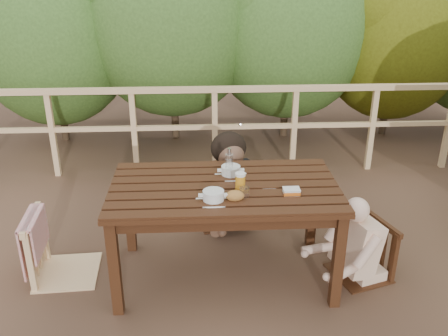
{
  "coord_description": "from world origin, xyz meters",
  "views": [
    {
      "loc": [
        -0.17,
        -3.22,
        2.33
      ],
      "look_at": [
        0.0,
        0.05,
        0.9
      ],
      "focal_mm": 39.33,
      "sensor_mm": 36.0,
      "label": 1
    }
  ],
  "objects_px": {
    "chair_far": "(223,172)",
    "woman": "(223,149)",
    "tumbler": "(244,193)",
    "bottle": "(229,164)",
    "soup_near": "(213,196)",
    "chair_left": "(60,219)",
    "bread_roll": "(235,196)",
    "chair_right": "(364,229)",
    "beer_glass": "(240,182)",
    "table": "(224,232)",
    "soup_far": "(231,171)",
    "diner_right": "(370,211)",
    "butter_tub": "(291,192)"
  },
  "relations": [
    {
      "from": "chair_far",
      "to": "soup_near",
      "type": "bearing_deg",
      "value": -110.05
    },
    {
      "from": "soup_near",
      "to": "butter_tub",
      "type": "relative_size",
      "value": 2.08
    },
    {
      "from": "soup_far",
      "to": "bread_roll",
      "type": "bearing_deg",
      "value": -89.76
    },
    {
      "from": "table",
      "to": "bread_roll",
      "type": "relative_size",
      "value": 12.82
    },
    {
      "from": "chair_right",
      "to": "bottle",
      "type": "xyz_separation_m",
      "value": [
        -1.02,
        0.19,
        0.48
      ]
    },
    {
      "from": "chair_far",
      "to": "bottle",
      "type": "xyz_separation_m",
      "value": [
        0.01,
        -0.75,
        0.41
      ]
    },
    {
      "from": "chair_left",
      "to": "butter_tub",
      "type": "xyz_separation_m",
      "value": [
        1.7,
        -0.24,
        0.3
      ]
    },
    {
      "from": "bread_roll",
      "to": "chair_left",
      "type": "bearing_deg",
      "value": 166.83
    },
    {
      "from": "soup_near",
      "to": "bottle",
      "type": "distance_m",
      "value": 0.4
    },
    {
      "from": "chair_far",
      "to": "soup_far",
      "type": "relative_size",
      "value": 3.95
    },
    {
      "from": "beer_glass",
      "to": "bottle",
      "type": "distance_m",
      "value": 0.24
    },
    {
      "from": "soup_far",
      "to": "butter_tub",
      "type": "relative_size",
      "value": 2.07
    },
    {
      "from": "table",
      "to": "bottle",
      "type": "distance_m",
      "value": 0.53
    },
    {
      "from": "table",
      "to": "bread_roll",
      "type": "xyz_separation_m",
      "value": [
        0.06,
        -0.22,
        0.42
      ]
    },
    {
      "from": "table",
      "to": "tumbler",
      "type": "height_order",
      "value": "tumbler"
    },
    {
      "from": "diner_right",
      "to": "beer_glass",
      "type": "height_order",
      "value": "diner_right"
    },
    {
      "from": "chair_right",
      "to": "soup_near",
      "type": "xyz_separation_m",
      "value": [
        -1.15,
        -0.17,
        0.4
      ]
    },
    {
      "from": "tumbler",
      "to": "beer_glass",
      "type": "bearing_deg",
      "value": 100.14
    },
    {
      "from": "table",
      "to": "woman",
      "type": "distance_m",
      "value": 0.96
    },
    {
      "from": "bread_roll",
      "to": "woman",
      "type": "bearing_deg",
      "value": 91.38
    },
    {
      "from": "table",
      "to": "soup_far",
      "type": "height_order",
      "value": "soup_far"
    },
    {
      "from": "chair_far",
      "to": "soup_near",
      "type": "relative_size",
      "value": 3.93
    },
    {
      "from": "woman",
      "to": "butter_tub",
      "type": "distance_m",
      "value": 1.15
    },
    {
      "from": "diner_right",
      "to": "bottle",
      "type": "height_order",
      "value": "diner_right"
    },
    {
      "from": "table",
      "to": "bottle",
      "type": "relative_size",
      "value": 6.72
    },
    {
      "from": "soup_near",
      "to": "chair_far",
      "type": "bearing_deg",
      "value": 83.78
    },
    {
      "from": "beer_glass",
      "to": "chair_left",
      "type": "bearing_deg",
      "value": 173.13
    },
    {
      "from": "soup_near",
      "to": "diner_right",
      "type": "bearing_deg",
      "value": 8.41
    },
    {
      "from": "chair_left",
      "to": "butter_tub",
      "type": "bearing_deg",
      "value": -101.34
    },
    {
      "from": "table",
      "to": "chair_far",
      "type": "distance_m",
      "value": 0.9
    },
    {
      "from": "chair_left",
      "to": "bread_roll",
      "type": "xyz_separation_m",
      "value": [
        1.3,
        -0.3,
        0.31
      ]
    },
    {
      "from": "chair_far",
      "to": "tumbler",
      "type": "relative_size",
      "value": 11.8
    },
    {
      "from": "tumbler",
      "to": "soup_near",
      "type": "bearing_deg",
      "value": -170.35
    },
    {
      "from": "bread_roll",
      "to": "tumbler",
      "type": "xyz_separation_m",
      "value": [
        0.07,
        0.03,
        0.0
      ]
    },
    {
      "from": "table",
      "to": "soup_near",
      "type": "xyz_separation_m",
      "value": [
        -0.09,
        -0.23,
        0.43
      ]
    },
    {
      "from": "butter_tub",
      "to": "soup_near",
      "type": "bearing_deg",
      "value": -173.14
    },
    {
      "from": "diner_right",
      "to": "bottle",
      "type": "xyz_separation_m",
      "value": [
        -1.05,
        0.19,
        0.32
      ]
    },
    {
      "from": "butter_tub",
      "to": "beer_glass",
      "type": "bearing_deg",
      "value": 167.32
    },
    {
      "from": "chair_far",
      "to": "woman",
      "type": "relative_size",
      "value": 0.69
    },
    {
      "from": "soup_near",
      "to": "tumbler",
      "type": "distance_m",
      "value": 0.22
    },
    {
      "from": "chair_right",
      "to": "bottle",
      "type": "distance_m",
      "value": 1.14
    },
    {
      "from": "diner_right",
      "to": "soup_near",
      "type": "xyz_separation_m",
      "value": [
        -1.18,
        -0.17,
        0.24
      ]
    },
    {
      "from": "tumbler",
      "to": "butter_tub",
      "type": "xyz_separation_m",
      "value": [
        0.34,
        0.03,
        -0.02
      ]
    },
    {
      "from": "woman",
      "to": "chair_left",
      "type": "bearing_deg",
      "value": 19.04
    },
    {
      "from": "table",
      "to": "beer_glass",
      "type": "distance_m",
      "value": 0.48
    },
    {
      "from": "woman",
      "to": "butter_tub",
      "type": "height_order",
      "value": "woman"
    },
    {
      "from": "woman",
      "to": "butter_tub",
      "type": "bearing_deg",
      "value": 98.18
    },
    {
      "from": "tumbler",
      "to": "bottle",
      "type": "bearing_deg",
      "value": 104.4
    },
    {
      "from": "bottle",
      "to": "soup_near",
      "type": "bearing_deg",
      "value": -109.67
    },
    {
      "from": "chair_left",
      "to": "soup_near",
      "type": "bearing_deg",
      "value": -108.37
    }
  ]
}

